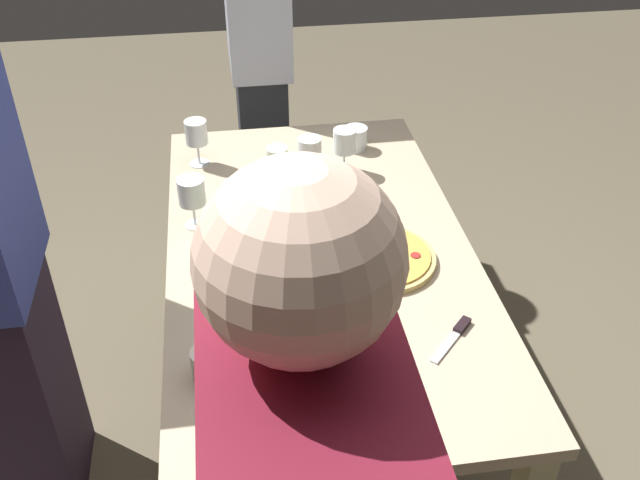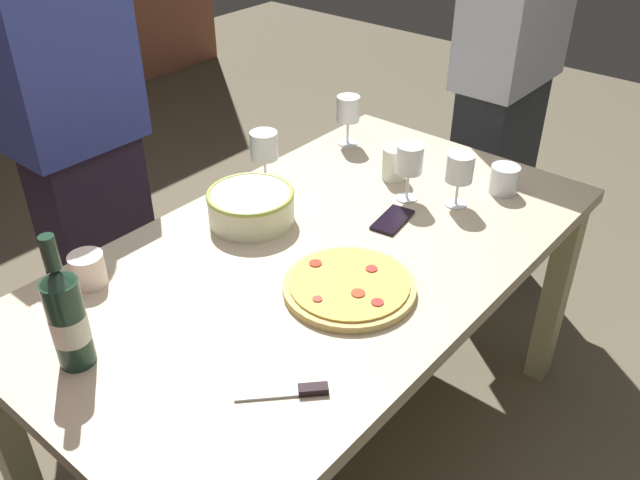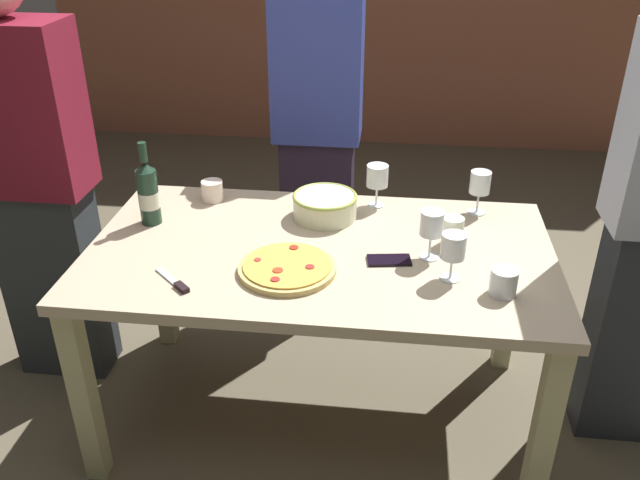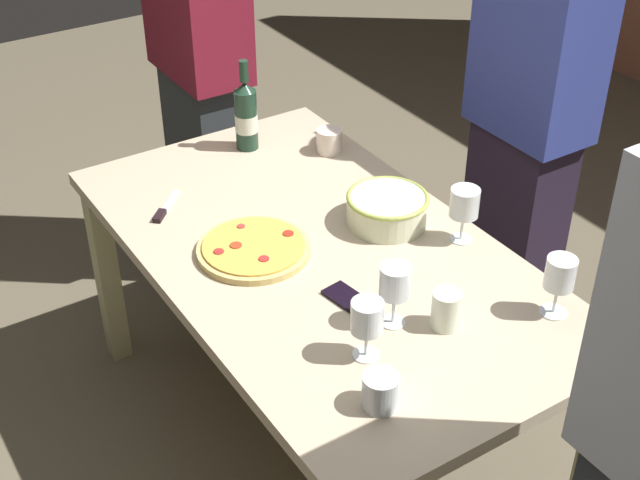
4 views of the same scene
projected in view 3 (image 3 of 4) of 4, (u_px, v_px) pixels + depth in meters
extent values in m
plane|color=brown|center=(320.00, 412.00, 2.64)|extent=(8.00, 8.00, 0.00)
cube|color=#C2AE8E|center=(320.00, 253.00, 2.29)|extent=(1.60, 0.90, 0.04)
cube|color=#BCBA87|center=(84.00, 396.00, 2.21)|extent=(0.07, 0.07, 0.71)
cube|color=#BCBA87|center=(544.00, 435.00, 2.05)|extent=(0.07, 0.07, 0.71)
cube|color=#BCBA87|center=(162.00, 273.00, 2.90)|extent=(0.07, 0.07, 0.71)
cube|color=#BCBA87|center=(510.00, 295.00, 2.74)|extent=(0.07, 0.07, 0.71)
cylinder|color=tan|center=(287.00, 268.00, 2.15)|extent=(0.32, 0.32, 0.02)
cylinder|color=gold|center=(287.00, 265.00, 2.14)|extent=(0.29, 0.29, 0.01)
cylinder|color=#A8391E|center=(278.00, 270.00, 2.10)|extent=(0.03, 0.03, 0.00)
cylinder|color=#A12924|center=(275.00, 279.00, 2.05)|extent=(0.03, 0.03, 0.00)
cylinder|color=#B22A26|center=(310.00, 267.00, 2.12)|extent=(0.03, 0.03, 0.00)
cylinder|color=#B1382F|center=(258.00, 260.00, 2.16)|extent=(0.02, 0.02, 0.00)
cylinder|color=#A12A1A|center=(294.00, 248.00, 2.23)|extent=(0.03, 0.03, 0.00)
cylinder|color=beige|center=(325.00, 206.00, 2.47)|extent=(0.24, 0.24, 0.09)
torus|color=#A3B44E|center=(325.00, 196.00, 2.45)|extent=(0.24, 0.24, 0.01)
cylinder|color=#1B3827|center=(149.00, 197.00, 2.41)|extent=(0.08, 0.08, 0.21)
cone|color=#1B3827|center=(145.00, 167.00, 2.35)|extent=(0.08, 0.08, 0.03)
cylinder|color=#1B3827|center=(143.00, 152.00, 2.33)|extent=(0.03, 0.03, 0.07)
cylinder|color=silver|center=(149.00, 199.00, 2.41)|extent=(0.08, 0.08, 0.06)
cylinder|color=white|center=(429.00, 257.00, 2.23)|extent=(0.06, 0.06, 0.00)
cylinder|color=white|center=(430.00, 246.00, 2.21)|extent=(0.01, 0.01, 0.08)
cylinder|color=white|center=(432.00, 223.00, 2.17)|extent=(0.08, 0.08, 0.08)
cylinder|color=white|center=(376.00, 205.00, 2.58)|extent=(0.06, 0.06, 0.00)
cylinder|color=white|center=(376.00, 195.00, 2.56)|extent=(0.01, 0.01, 0.08)
cylinder|color=white|center=(377.00, 176.00, 2.52)|extent=(0.08, 0.08, 0.08)
cylinder|color=white|center=(476.00, 212.00, 2.53)|extent=(0.07, 0.07, 0.00)
cylinder|color=white|center=(478.00, 202.00, 2.51)|extent=(0.01, 0.01, 0.08)
cylinder|color=white|center=(480.00, 182.00, 2.47)|extent=(0.08, 0.08, 0.08)
cylinder|color=maroon|center=(479.00, 189.00, 2.48)|extent=(0.07, 0.07, 0.03)
cylinder|color=white|center=(450.00, 278.00, 2.11)|extent=(0.07, 0.07, 0.00)
cylinder|color=white|center=(451.00, 268.00, 2.09)|extent=(0.01, 0.01, 0.07)
cylinder|color=white|center=(454.00, 246.00, 2.05)|extent=(0.08, 0.08, 0.08)
cylinder|color=maroon|center=(453.00, 253.00, 2.06)|extent=(0.07, 0.07, 0.03)
cylinder|color=#F3E2CF|center=(212.00, 191.00, 2.61)|extent=(0.08, 0.08, 0.08)
cylinder|color=silver|center=(452.00, 231.00, 2.28)|extent=(0.07, 0.07, 0.10)
cylinder|color=white|center=(504.00, 282.00, 2.01)|extent=(0.08, 0.08, 0.08)
cube|color=black|center=(389.00, 260.00, 2.20)|extent=(0.15, 0.09, 0.01)
cube|color=silver|center=(168.00, 277.00, 2.11)|extent=(0.11, 0.11, 0.01)
cube|color=black|center=(182.00, 287.00, 2.05)|extent=(0.06, 0.06, 0.02)
cube|color=#2E3438|center=(56.00, 281.00, 2.72)|extent=(0.37, 0.20, 0.83)
cube|color=maroon|center=(18.00, 109.00, 2.38)|extent=(0.43, 0.24, 0.62)
cube|color=#261C2E|center=(318.00, 218.00, 3.23)|extent=(0.33, 0.20, 0.83)
cube|color=#313F94|center=(317.00, 69.00, 2.89)|extent=(0.39, 0.24, 0.62)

